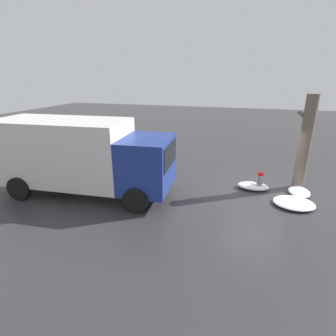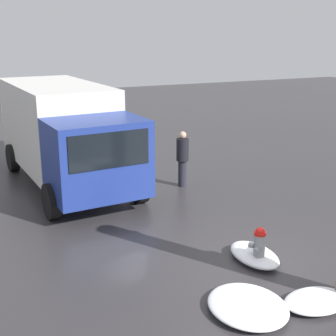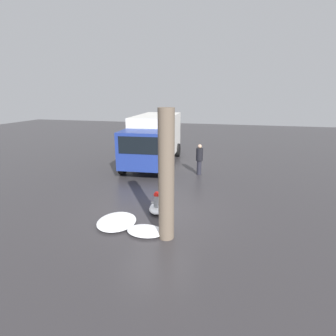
{
  "view_description": "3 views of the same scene",
  "coord_description": "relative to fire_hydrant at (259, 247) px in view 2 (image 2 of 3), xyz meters",
  "views": [
    {
      "loc": [
        0.75,
        10.64,
        4.51
      ],
      "look_at": [
        3.62,
        1.1,
        0.98
      ],
      "focal_mm": 28.0,
      "sensor_mm": 36.0,
      "label": 1
    },
    {
      "loc": [
        -6.77,
        5.07,
        4.44
      ],
      "look_at": [
        2.67,
        0.73,
        1.39
      ],
      "focal_mm": 50.0,
      "sensor_mm": 36.0,
      "label": 2
    },
    {
      "loc": [
        -8.46,
        -2.56,
        4.21
      ],
      "look_at": [
        3.08,
        0.36,
        0.83
      ],
      "focal_mm": 28.0,
      "sensor_mm": 36.0,
      "label": 3
    }
  ],
  "objects": [
    {
      "name": "ground_plane",
      "position": [
        -0.0,
        -0.0,
        -0.42
      ],
      "size": [
        60.0,
        60.0,
        0.0
      ],
      "primitive_type": "plane",
      "color": "#333033"
    },
    {
      "name": "pedestrian",
      "position": [
        5.08,
        -0.86,
        0.48
      ],
      "size": [
        0.36,
        0.36,
        1.66
      ],
      "rotation": [
        0.0,
        0.0,
        0.68
      ],
      "color": "#23232D",
      "rests_on": "ground_plane"
    },
    {
      "name": "snow_pile_curbside",
      "position": [
        -1.55,
        -0.08,
        -0.33
      ],
      "size": [
        0.81,
        1.18,
        0.18
      ],
      "color": "white",
      "rests_on": "ground_plane"
    },
    {
      "name": "snow_pile_by_hydrant",
      "position": [
        0.23,
        -0.07,
        -0.3
      ],
      "size": [
        1.28,
        0.78,
        0.25
      ],
      "color": "white",
      "rests_on": "ground_plane"
    },
    {
      "name": "delivery_truck",
      "position": [
        6.88,
        2.19,
        1.18
      ],
      "size": [
        7.09,
        3.04,
        2.93
      ],
      "rotation": [
        0.0,
        0.0,
        1.64
      ],
      "color": "navy",
      "rests_on": "ground_plane"
    },
    {
      "name": "snow_pile_by_tree",
      "position": [
        -1.2,
        1.05,
        -0.33
      ],
      "size": [
        1.46,
        1.28,
        0.19
      ],
      "color": "white",
      "rests_on": "ground_plane"
    },
    {
      "name": "fire_hydrant",
      "position": [
        0.0,
        0.0,
        0.0
      ],
      "size": [
        0.36,
        0.4,
        0.83
      ],
      "rotation": [
        0.0,
        0.0,
        0.6
      ],
      "color": "gray",
      "rests_on": "ground_plane"
    }
  ]
}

